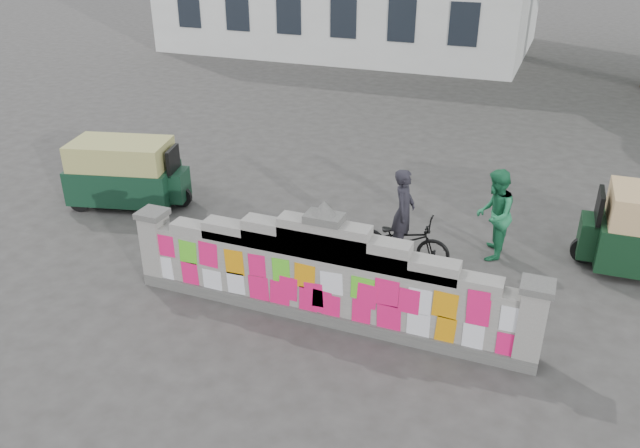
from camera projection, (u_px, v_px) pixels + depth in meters
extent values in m
plane|color=#383533|center=(324.00, 318.00, 9.75)|extent=(100.00, 100.00, 0.00)
cube|color=#4C4C49|center=(324.00, 313.00, 9.71)|extent=(6.40, 0.42, 0.20)
cube|color=gray|center=(324.00, 285.00, 9.48)|extent=(6.40, 0.32, 1.00)
cube|color=gray|center=(324.00, 253.00, 9.23)|extent=(5.20, 0.32, 0.14)
cube|color=gray|center=(324.00, 249.00, 9.20)|extent=(4.00, 0.32, 0.28)
cube|color=gray|center=(324.00, 244.00, 9.16)|extent=(2.60, 0.32, 0.44)
cube|color=gray|center=(324.00, 240.00, 9.13)|extent=(1.40, 0.32, 0.58)
cube|color=#4C4C49|center=(324.00, 218.00, 8.98)|extent=(0.55, 0.36, 0.12)
cone|color=#4C4C49|center=(324.00, 208.00, 8.91)|extent=(0.36, 0.36, 0.22)
cube|color=gray|center=(157.00, 249.00, 10.47)|extent=(0.36, 0.40, 1.24)
cube|color=#4C4C49|center=(152.00, 214.00, 10.18)|extent=(0.44, 0.44, 0.10)
cube|color=gray|center=(530.00, 328.00, 8.48)|extent=(0.36, 0.40, 1.24)
cube|color=#4C4C49|center=(538.00, 286.00, 8.18)|extent=(0.44, 0.44, 0.10)
imported|color=black|center=(402.00, 240.00, 11.10)|extent=(1.76, 0.64, 0.92)
imported|color=black|center=(403.00, 224.00, 10.96)|extent=(0.38, 0.57, 1.56)
imported|color=#227C4C|center=(494.00, 215.00, 11.16)|extent=(0.66, 0.83, 1.69)
cube|color=#103220|center=(125.00, 182.00, 13.41)|extent=(2.42, 1.69, 0.73)
cube|color=tan|center=(120.00, 154.00, 13.13)|extent=(2.23, 1.60, 0.55)
cube|color=#103220|center=(176.00, 185.00, 13.28)|extent=(0.60, 0.73, 0.64)
cube|color=black|center=(173.00, 161.00, 13.04)|extent=(0.23, 0.64, 0.55)
cylinder|color=black|center=(181.00, 197.00, 13.39)|extent=(0.47, 0.22, 0.46)
cylinder|color=black|center=(80.00, 201.00, 13.19)|extent=(0.47, 0.22, 0.46)
cylinder|color=black|center=(101.00, 183.00, 14.08)|extent=(0.47, 0.22, 0.46)
cube|color=black|center=(593.00, 236.00, 11.08)|extent=(0.51, 0.69, 0.68)
cube|color=black|center=(600.00, 207.00, 10.82)|extent=(0.10, 0.68, 0.58)
cylinder|color=black|center=(584.00, 250.00, 11.23)|extent=(0.49, 0.13, 0.48)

